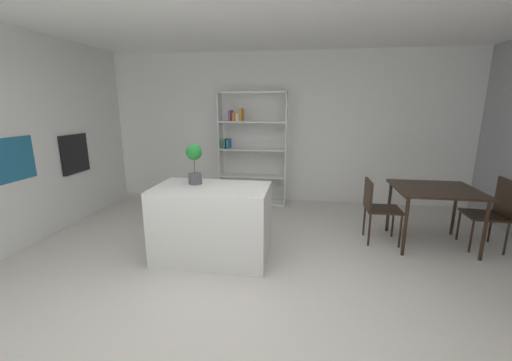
{
  "coord_description": "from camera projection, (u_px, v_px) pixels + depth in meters",
  "views": [
    {
      "loc": [
        0.61,
        -2.96,
        1.85
      ],
      "look_at": [
        0.09,
        0.44,
        1.03
      ],
      "focal_mm": 22.33,
      "sensor_mm": 36.0,
      "label": 1
    }
  ],
  "objects": [
    {
      "name": "dining_table",
      "position": [
        435.0,
        194.0,
        4.18
      ],
      "size": [
        1.02,
        0.92,
        0.79
      ],
      "color": "black",
      "rests_on": "ground_plane"
    },
    {
      "name": "back_partition",
      "position": [
        273.0,
        129.0,
        6.1
      ],
      "size": [
        7.38,
        0.06,
        2.8
      ],
      "primitive_type": "cube",
      "color": "white",
      "rests_on": "ground_plane"
    },
    {
      "name": "built_in_oven",
      "position": [
        75.0,
        154.0,
        5.0
      ],
      "size": [
        0.06,
        0.58,
        0.61
      ],
      "color": "black",
      "rests_on": "ground_plane"
    },
    {
      "name": "dining_chair_window_side",
      "position": [
        494.0,
        208.0,
        4.1
      ],
      "size": [
        0.48,
        0.48,
        0.93
      ],
      "rotation": [
        0.0,
        0.0,
        -1.62
      ],
      "color": "black",
      "rests_on": "ground_plane"
    },
    {
      "name": "kitchen_island",
      "position": [
        212.0,
        223.0,
        3.86
      ],
      "size": [
        1.35,
        0.79,
        0.9
      ],
      "primitive_type": "cube",
      "color": "silver",
      "rests_on": "ground_plane"
    },
    {
      "name": "potted_plant_on_island",
      "position": [
        194.0,
        161.0,
        3.83
      ],
      "size": [
        0.19,
        0.19,
        0.49
      ],
      "color": "#4C4C51",
      "rests_on": "kitchen_island"
    },
    {
      "name": "ground_plane",
      "position": [
        241.0,
        284.0,
        3.36
      ],
      "size": [
        10.17,
        10.17,
        0.0
      ],
      "primitive_type": "plane",
      "color": "beige"
    },
    {
      "name": "open_bookshelf",
      "position": [
        250.0,
        146.0,
        5.92
      ],
      "size": [
        1.26,
        0.31,
        2.07
      ],
      "color": "white",
      "rests_on": "ground_plane"
    },
    {
      "name": "dining_chair_island_side",
      "position": [
        376.0,
        205.0,
        4.32
      ],
      "size": [
        0.46,
        0.42,
        0.87
      ],
      "rotation": [
        0.0,
        0.0,
        1.59
      ],
      "color": "black",
      "rests_on": "ground_plane"
    }
  ]
}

